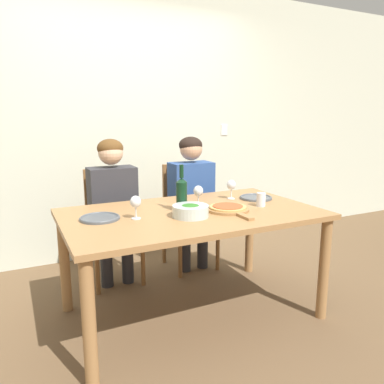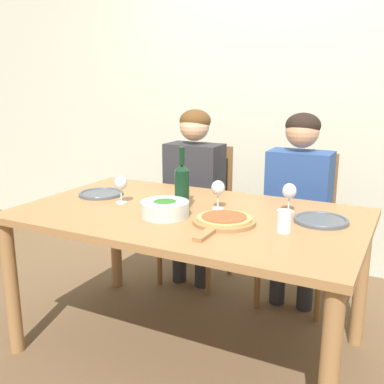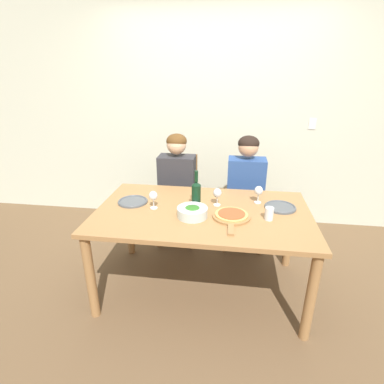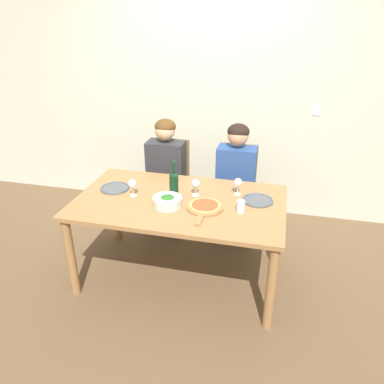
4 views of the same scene
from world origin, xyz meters
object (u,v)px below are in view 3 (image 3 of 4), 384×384
dinner_plate_right (280,207)px  pizza_on_board (231,216)px  chair_right (244,199)px  wine_glass_left (153,197)px  chair_left (179,195)px  person_man (246,183)px  person_woman (177,180)px  wine_glass_centre (217,194)px  water_tumbler (269,214)px  dinner_plate_left (133,201)px  broccoli_bowl (192,212)px  wine_glass_right (259,191)px  wine_bottle (196,194)px

dinner_plate_right → pizza_on_board: bearing=-149.6°
chair_right → wine_glass_left: 1.22m
chair_left → chair_right: 0.72m
person_man → wine_glass_left: (-0.77, -0.77, 0.13)m
person_woman → dinner_plate_right: person_woman is taller
chair_right → dinner_plate_right: bearing=-70.4°
wine_glass_centre → water_tumbler: size_ratio=1.53×
dinner_plate_left → broccoli_bowl: bearing=-19.9°
chair_right → person_woman: (-0.72, -0.12, 0.23)m
broccoli_bowl → pizza_on_board: (0.30, 0.02, -0.02)m
chair_right → broccoli_bowl: (-0.44, -0.99, 0.29)m
broccoli_bowl → pizza_on_board: broccoli_bowl is taller
person_woman → broccoli_bowl: 0.92m
wine_glass_left → person_woman: bearing=86.4°
chair_right → pizza_on_board: chair_right is taller
chair_right → water_tumbler: bearing=-81.3°
person_man → pizza_on_board: size_ratio=2.82×
person_woman → water_tumbler: size_ratio=12.38×
chair_left → dinner_plate_right: bearing=-36.7°
person_man → water_tumbler: size_ratio=12.38×
chair_left → person_man: size_ratio=0.78×
chair_left → person_woman: (0.00, -0.12, 0.23)m
chair_left → wine_glass_right: (0.81, -0.65, 0.36)m
wine_glass_right → broccoli_bowl: bearing=-147.0°
wine_bottle → wine_glass_left: (-0.34, -0.05, -0.02)m
person_man → wine_glass_left: size_ratio=8.11×
person_woman → wine_glass_centre: size_ratio=8.11×
chair_left → wine_glass_left: 0.95m
chair_right → dinner_plate_left: (-0.98, -0.79, 0.26)m
wine_glass_right → wine_glass_centre: 0.36m
person_man → wine_glass_left: 1.10m
broccoli_bowl → water_tumbler: (0.58, 0.03, 0.01)m
wine_bottle → water_tumbler: 0.59m
chair_right → wine_bottle: 1.01m
person_woman → wine_bottle: (0.30, -0.71, 0.15)m
dinner_plate_left → wine_glass_right: size_ratio=1.69×
chair_right → pizza_on_board: 1.01m
broccoli_bowl → wine_glass_left: bearing=162.7°
broccoli_bowl → pizza_on_board: 0.30m
chair_right → wine_glass_right: chair_right is taller
wine_bottle → wine_glass_centre: wine_bottle is taller
broccoli_bowl → person_woman: bearing=108.2°
chair_right → pizza_on_board: size_ratio=2.21×
chair_left → water_tumbler: 1.33m
chair_right → water_tumbler: 1.01m
wine_bottle → water_tumbler: (0.57, -0.13, -0.08)m
wine_glass_right → water_tumbler: wine_glass_right is taller
dinner_plate_left → wine_glass_centre: bearing=3.1°
person_man → wine_glass_left: bearing=-135.2°
wine_bottle → chair_left: bearing=109.7°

